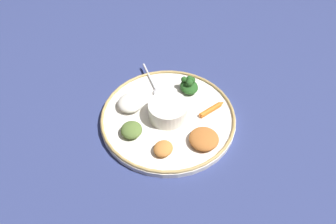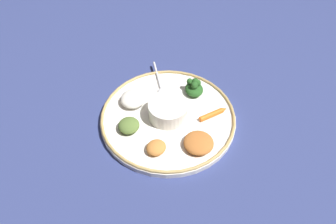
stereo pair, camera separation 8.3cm
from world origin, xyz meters
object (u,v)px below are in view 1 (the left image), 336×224
object	(u,v)px
carrot_near_spoon	(212,109)
spoon	(154,85)
greens_pile	(189,85)
center_bowl	(168,110)

from	to	relation	value
carrot_near_spoon	spoon	bearing A→B (deg)	-37.96
greens_pile	carrot_near_spoon	distance (m)	0.10
greens_pile	carrot_near_spoon	size ratio (longest dim) A/B	0.84
center_bowl	greens_pile	distance (m)	0.12
greens_pile	center_bowl	bearing A→B (deg)	51.75
greens_pile	carrot_near_spoon	xyz separation A→B (m)	(-0.05, 0.09, -0.01)
greens_pile	carrot_near_spoon	bearing A→B (deg)	118.85
spoon	greens_pile	distance (m)	0.10
spoon	greens_pile	bearing A→B (deg)	164.89
carrot_near_spoon	greens_pile	bearing A→B (deg)	-61.15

